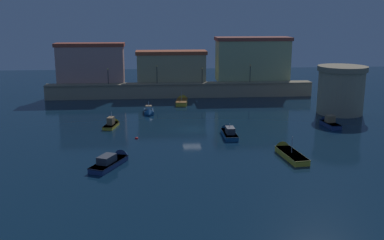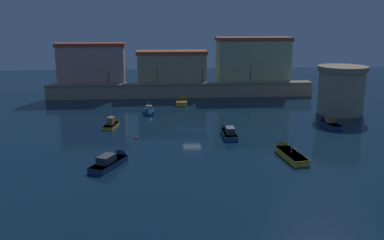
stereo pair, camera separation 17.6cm
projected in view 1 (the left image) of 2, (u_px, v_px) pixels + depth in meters
name	position (u px, v px, depth m)	size (l,w,h in m)	color
ground_plane	(192.00, 130.00, 62.07)	(141.96, 141.96, 0.00)	#0C2338
quay_wall	(181.00, 90.00, 85.88)	(51.34, 2.82, 2.79)	tan
old_town_backdrop	(190.00, 62.00, 88.37)	(46.44, 5.43, 8.75)	tan
fortress_tower	(341.00, 90.00, 71.27)	(7.82, 7.82, 7.73)	tan
quay_lamp_0	(108.00, 73.00, 83.92)	(0.32, 0.32, 2.99)	black
quay_lamp_1	(157.00, 71.00, 84.63)	(0.32, 0.32, 3.49)	black
quay_lamp_2	(202.00, 72.00, 85.44)	(0.32, 0.32, 2.95)	black
quay_lamp_3	(250.00, 70.00, 86.17)	(0.32, 0.32, 3.45)	black
moored_boat_0	(287.00, 152.00, 50.81)	(2.46, 7.31, 3.00)	gold
moored_boat_1	(328.00, 122.00, 64.22)	(1.87, 5.26, 2.03)	navy
moored_boat_2	(149.00, 112.00, 71.69)	(1.68, 4.47, 2.42)	#195689
moored_boat_3	(114.00, 160.00, 47.81)	(4.47, 6.84, 1.91)	navy
moored_boat_4	(182.00, 101.00, 80.60)	(2.60, 6.38, 2.87)	gold
moored_boat_5	(228.00, 132.00, 59.30)	(1.68, 6.29, 2.28)	#195689
moored_boat_6	(113.00, 123.00, 63.92)	(2.36, 4.87, 2.65)	gold
mooring_buoy_0	(137.00, 139.00, 57.51)	(0.46, 0.46, 0.46)	red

